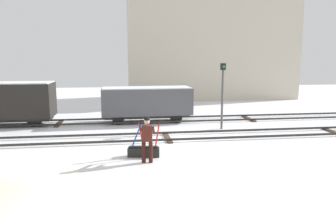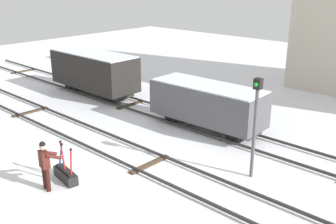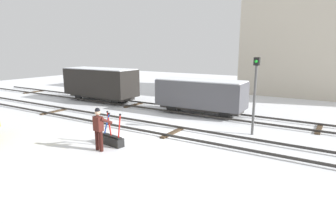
# 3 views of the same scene
# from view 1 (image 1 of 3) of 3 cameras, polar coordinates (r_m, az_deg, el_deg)

# --- Properties ---
(ground_plane) EXTENTS (60.00, 60.00, 0.00)m
(ground_plane) POSITION_cam_1_polar(r_m,az_deg,el_deg) (15.87, -0.07, -4.66)
(ground_plane) COLOR white
(track_main_line) EXTENTS (44.00, 1.94, 0.18)m
(track_main_line) POSITION_cam_1_polar(r_m,az_deg,el_deg) (15.84, -0.07, -4.28)
(track_main_line) COLOR #2D2B28
(track_main_line) RESTS_ON ground_plane
(track_siding_near) EXTENTS (44.00, 1.94, 0.18)m
(track_siding_near) POSITION_cam_1_polar(r_m,az_deg,el_deg) (20.08, -1.80, -1.38)
(track_siding_near) COLOR #2D2B28
(track_siding_near) RESTS_ON ground_plane
(switch_lever_frame) EXTENTS (1.31, 0.54, 1.44)m
(switch_lever_frame) POSITION_cam_1_polar(r_m,az_deg,el_deg) (12.99, -4.26, -6.71)
(switch_lever_frame) COLOR black
(switch_lever_frame) RESTS_ON ground_plane
(rail_worker) EXTENTS (0.60, 0.71, 1.74)m
(rail_worker) POSITION_cam_1_polar(r_m,az_deg,el_deg) (12.09, -3.66, -4.32)
(rail_worker) COLOR #351511
(rail_worker) RESTS_ON ground_plane
(signal_post) EXTENTS (0.24, 0.32, 3.59)m
(signal_post) POSITION_cam_1_polar(r_m,az_deg,el_deg) (17.98, 9.49, 4.02)
(signal_post) COLOR #4C4C4C
(signal_post) RESTS_ON ground_plane
(apartment_building) EXTENTS (16.27, 5.54, 11.37)m
(apartment_building) POSITION_cam_1_polar(r_m,az_deg,el_deg) (32.73, 7.43, 12.45)
(apartment_building) COLOR beige
(apartment_building) RESTS_ON ground_plane
(freight_car_back_track) EXTENTS (5.80, 2.14, 2.51)m
(freight_car_back_track) POSITION_cam_1_polar(r_m,az_deg,el_deg) (20.92, -27.21, 1.69)
(freight_car_back_track) COLOR #2D2B28
(freight_car_back_track) RESTS_ON ground_plane
(freight_car_far_end) EXTENTS (5.41, 2.07, 2.13)m
(freight_car_far_end) POSITION_cam_1_polar(r_m,az_deg,el_deg) (19.84, -3.73, 1.78)
(freight_car_far_end) COLOR #2D2B28
(freight_car_far_end) RESTS_ON ground_plane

